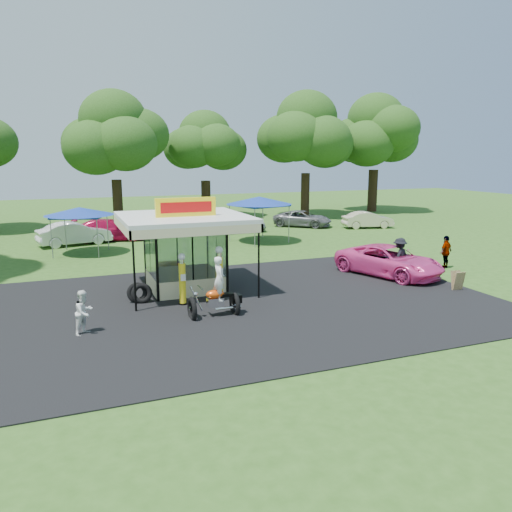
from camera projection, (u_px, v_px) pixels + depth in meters
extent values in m
plane|color=#2D5219|center=(269.00, 317.00, 18.66)|extent=(120.00, 120.00, 0.00)
cube|color=black|center=(250.00, 302.00, 20.48)|extent=(20.00, 14.00, 0.04)
cube|color=white|center=(185.00, 289.00, 22.51)|extent=(3.00, 3.00, 0.06)
cube|color=white|center=(183.00, 217.00, 21.87)|extent=(5.40, 5.40, 0.18)
cube|color=yellow|center=(186.00, 207.00, 21.31)|extent=(2.60, 0.25, 0.80)
cube|color=red|center=(186.00, 207.00, 21.19)|extent=(2.21, 0.02, 0.45)
cylinder|color=black|center=(134.00, 272.00, 18.96)|extent=(0.08, 0.08, 3.20)
cylinder|color=black|center=(259.00, 262.00, 20.78)|extent=(0.08, 0.08, 3.20)
cylinder|color=black|center=(183.00, 304.00, 20.18)|extent=(0.40, 0.40, 0.09)
cylinder|color=yellow|center=(182.00, 283.00, 20.01)|extent=(0.27, 0.27, 1.63)
cylinder|color=silver|center=(182.00, 261.00, 19.84)|extent=(0.18, 0.18, 0.18)
sphere|color=white|center=(182.00, 257.00, 19.80)|extent=(0.29, 0.29, 0.29)
cube|color=white|center=(183.00, 278.00, 19.81)|extent=(0.20, 0.02, 0.27)
cylinder|color=black|center=(220.00, 300.00, 20.71)|extent=(0.43, 0.43, 0.10)
cylinder|color=yellow|center=(219.00, 278.00, 20.53)|extent=(0.29, 0.29, 1.77)
cylinder|color=silver|center=(219.00, 255.00, 20.34)|extent=(0.20, 0.20, 0.20)
sphere|color=white|center=(219.00, 250.00, 20.30)|extent=(0.31, 0.31, 0.31)
cube|color=white|center=(221.00, 272.00, 20.31)|extent=(0.22, 0.02, 0.29)
torus|color=black|center=(192.00, 309.00, 18.34)|extent=(0.19, 0.94, 0.93)
torus|color=black|center=(235.00, 304.00, 18.95)|extent=(0.19, 0.94, 0.93)
cube|color=silver|center=(215.00, 302.00, 18.63)|extent=(0.62, 0.32, 0.33)
ellipsoid|color=#DF4B0F|center=(215.00, 294.00, 18.57)|extent=(0.71, 0.40, 0.33)
cube|color=black|center=(225.00, 295.00, 18.73)|extent=(0.61, 0.30, 0.11)
cube|color=black|center=(236.00, 298.00, 18.92)|extent=(0.39, 0.38, 0.31)
cylinder|color=silver|center=(196.00, 298.00, 18.33)|extent=(0.49, 0.07, 0.99)
cylinder|color=silver|center=(200.00, 288.00, 18.31)|extent=(0.06, 0.67, 0.06)
sphere|color=silver|center=(196.00, 294.00, 18.28)|extent=(0.18, 0.18, 0.18)
imported|color=white|center=(219.00, 279.00, 18.52)|extent=(0.41, 0.61, 1.67)
torus|color=black|center=(142.00, 293.00, 20.31)|extent=(0.90, 0.50, 0.87)
torus|color=black|center=(137.00, 293.00, 20.41)|extent=(0.88, 0.47, 0.88)
cube|color=#593819|center=(459.00, 281.00, 22.18)|extent=(0.51, 0.26, 0.88)
cube|color=#593819|center=(456.00, 280.00, 22.38)|extent=(0.51, 0.26, 0.88)
imported|color=yellow|center=(175.00, 269.00, 24.43)|extent=(2.82, 1.13, 0.96)
imported|color=#F4429A|center=(389.00, 261.00, 25.00)|extent=(4.18, 6.02, 1.53)
imported|color=white|center=(84.00, 312.00, 16.73)|extent=(0.94, 0.94, 1.53)
imported|color=black|center=(399.00, 257.00, 25.03)|extent=(1.43, 1.19, 1.92)
imported|color=gray|center=(446.00, 252.00, 26.69)|extent=(1.12, 0.76, 1.76)
imported|color=silver|center=(74.00, 234.00, 33.68)|extent=(5.01, 2.72, 1.57)
imported|color=#B30D3A|center=(110.00, 230.00, 35.58)|extent=(5.53, 3.02, 1.52)
imported|color=#9E9FA3|center=(239.00, 224.00, 39.19)|extent=(4.23, 1.71, 1.44)
imported|color=slate|center=(303.00, 219.00, 42.57)|extent=(5.16, 4.96, 1.36)
imported|color=beige|center=(368.00, 220.00, 41.73)|extent=(4.39, 2.29, 1.38)
cylinder|color=gray|center=(58.00, 234.00, 31.32)|extent=(0.06, 0.06, 2.29)
cylinder|color=gray|center=(102.00, 231.00, 32.27)|extent=(0.06, 0.06, 2.29)
cylinder|color=gray|center=(58.00, 240.00, 28.90)|extent=(0.06, 0.06, 2.29)
cylinder|color=gray|center=(105.00, 237.00, 29.84)|extent=(0.06, 0.06, 2.29)
cube|color=#173597|center=(80.00, 216.00, 30.35)|extent=(2.86, 2.86, 0.11)
cone|color=#173597|center=(79.00, 211.00, 30.29)|extent=(4.11, 4.11, 0.48)
cylinder|color=gray|center=(232.00, 222.00, 35.66)|extent=(0.06, 0.06, 2.53)
cylinder|color=gray|center=(270.00, 221.00, 36.71)|extent=(0.06, 0.06, 2.53)
cylinder|color=gray|center=(247.00, 228.00, 32.95)|extent=(0.06, 0.06, 2.53)
cylinder|color=gray|center=(287.00, 226.00, 34.01)|extent=(0.06, 0.06, 2.53)
cube|color=#173597|center=(259.00, 205.00, 34.57)|extent=(3.16, 3.16, 0.13)
cone|color=#173597|center=(259.00, 200.00, 34.51)|extent=(4.55, 4.55, 0.53)
cylinder|color=black|center=(118.00, 203.00, 43.03)|extent=(0.85, 0.85, 3.94)
ellipsoid|color=#204212|center=(114.00, 142.00, 42.03)|extent=(9.47, 9.47, 8.11)
cylinder|color=black|center=(206.00, 199.00, 48.50)|extent=(0.90, 0.90, 3.59)
ellipsoid|color=#204212|center=(205.00, 151.00, 47.60)|extent=(8.39, 8.39, 7.19)
cylinder|color=black|center=(305.00, 195.00, 49.54)|extent=(0.86, 0.86, 4.28)
ellipsoid|color=#204212|center=(306.00, 138.00, 48.46)|extent=(9.99, 9.99, 8.56)
cylinder|color=black|center=(373.00, 191.00, 54.21)|extent=(1.01, 1.01, 4.49)
ellipsoid|color=#204212|center=(375.00, 138.00, 53.11)|extent=(10.13, 10.13, 8.68)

